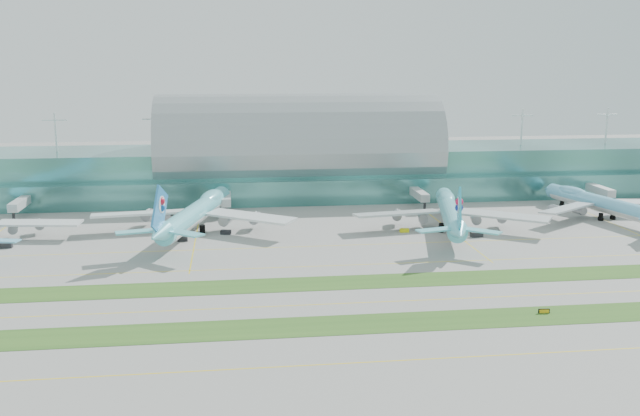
{
  "coord_description": "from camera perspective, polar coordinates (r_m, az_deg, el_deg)",
  "views": [
    {
      "loc": [
        -28.79,
        -173.62,
        56.7
      ],
      "look_at": [
        0.0,
        55.0,
        9.0
      ],
      "focal_mm": 40.0,
      "sensor_mm": 36.0,
      "label": 1
    }
  ],
  "objects": [
    {
      "name": "gse_b",
      "position": [
        240.74,
        -23.85,
        -2.75
      ],
      "size": [
        3.93,
        1.94,
        1.61
      ],
      "primitive_type": "cube",
      "rotation": [
        0.0,
        0.0,
        0.01
      ],
      "color": "black",
      "rests_on": "ground"
    },
    {
      "name": "taxiline_d",
      "position": [
        222.89,
        0.48,
        -3.04
      ],
      "size": [
        420.0,
        0.35,
        0.01
      ],
      "primitive_type": "cube",
      "color": "yellow",
      "rests_on": "ground"
    },
    {
      "name": "gse_c",
      "position": [
        232.32,
        -10.95,
        -2.48
      ],
      "size": [
        3.38,
        1.81,
        1.3
      ],
      "primitive_type": "cube",
      "rotation": [
        0.0,
        0.0,
        0.11
      ],
      "color": "black",
      "rests_on": "ground"
    },
    {
      "name": "taxiline_c",
      "position": [
        201.9,
        1.32,
        -4.62
      ],
      "size": [
        420.0,
        0.35,
        0.01
      ],
      "primitive_type": "cube",
      "color": "yellow",
      "rests_on": "ground"
    },
    {
      "name": "taxiway_sign_east",
      "position": [
        172.39,
        17.48,
        -7.87
      ],
      "size": [
        2.65,
        0.52,
        1.12
      ],
      "rotation": [
        0.0,
        0.0,
        -0.08
      ],
      "color": "black",
      "rests_on": "ground"
    },
    {
      "name": "gse_d",
      "position": [
        239.44,
        -7.54,
        -1.93
      ],
      "size": [
        3.71,
        2.66,
        1.39
      ],
      "primitive_type": "cube",
      "rotation": [
        0.0,
        0.0,
        -0.28
      ],
      "color": "black",
      "rests_on": "ground"
    },
    {
      "name": "gse_f",
      "position": [
        239.34,
        12.42,
        -2.09
      ],
      "size": [
        4.16,
        2.38,
        1.64
      ],
      "primitive_type": "cube",
      "rotation": [
        0.0,
        0.0,
        0.13
      ],
      "color": "black",
      "rests_on": "ground"
    },
    {
      "name": "airliner_d",
      "position": [
        280.76,
        21.5,
        0.43
      ],
      "size": [
        58.99,
        67.94,
        18.87
      ],
      "rotation": [
        0.0,
        0.0,
        0.22
      ],
      "color": "#64B7DD",
      "rests_on": "ground"
    },
    {
      "name": "gse_e",
      "position": [
        242.02,
        6.76,
        -1.79
      ],
      "size": [
        3.11,
        1.66,
        1.24
      ],
      "primitive_type": "cube",
      "rotation": [
        0.0,
        0.0,
        -0.06
      ],
      "color": "yellow",
      "rests_on": "ground"
    },
    {
      "name": "taxiline_a",
      "position": [
        140.8,
        5.36,
        -12.1
      ],
      "size": [
        420.0,
        0.35,
        0.01
      ],
      "primitive_type": "cube",
      "color": "yellow",
      "rests_on": "ground"
    },
    {
      "name": "taxiline_b",
      "position": [
        171.82,
        2.9,
        -7.59
      ],
      "size": [
        420.0,
        0.35,
        0.01
      ],
      "primitive_type": "cube",
      "color": "yellow",
      "rests_on": "ground"
    },
    {
      "name": "terminal",
      "position": [
        306.74,
        -1.72,
        3.73
      ],
      "size": [
        340.0,
        69.1,
        36.0
      ],
      "color": "#3D7A75",
      "rests_on": "ground"
    },
    {
      "name": "airliner_c",
      "position": [
        247.27,
        10.35,
        -0.24
      ],
      "size": [
        64.65,
        74.52,
        20.73
      ],
      "rotation": [
        0.0,
        0.0,
        -0.23
      ],
      "color": "#62CBD9",
      "rests_on": "ground"
    },
    {
      "name": "grass_strip_far",
      "position": [
        186.77,
        2.04,
        -5.97
      ],
      "size": [
        420.0,
        12.0,
        0.08
      ],
      "primitive_type": "cube",
      "color": "#2D591E",
      "rests_on": "ground"
    },
    {
      "name": "grass_strip_near",
      "position": [
        158.89,
        3.79,
        -9.22
      ],
      "size": [
        420.0,
        12.0,
        0.08
      ],
      "primitive_type": "cube",
      "color": "#2D591E",
      "rests_on": "ground"
    },
    {
      "name": "ground",
      "position": [
        184.9,
        2.14,
        -6.17
      ],
      "size": [
        700.0,
        700.0,
        0.0
      ],
      "primitive_type": "plane",
      "color": "gray",
      "rests_on": "ground"
    },
    {
      "name": "airliner_b",
      "position": [
        244.43,
        -9.84,
        -0.26
      ],
      "size": [
        68.5,
        79.1,
        22.08
      ],
      "rotation": [
        0.0,
        0.0,
        -0.25
      ],
      "color": "#62CBD7",
      "rests_on": "ground"
    }
  ]
}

